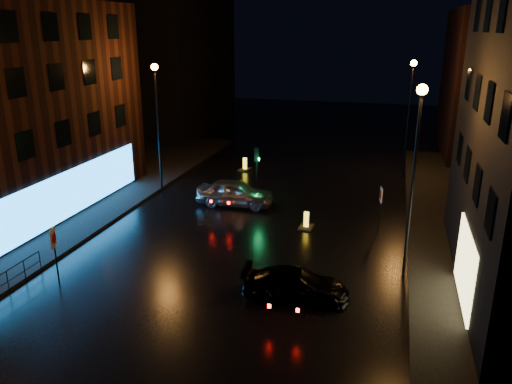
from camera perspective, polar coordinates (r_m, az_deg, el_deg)
ground at (r=19.50m, az=-7.80°, el=-14.40°), size 120.00×120.00×0.00m
pavement_left at (r=32.70m, az=-25.17°, el=-2.07°), size 12.00×44.00×0.15m
building_far_left at (r=55.04m, az=-9.25°, el=14.43°), size 8.00×16.00×14.00m
building_far_right at (r=47.87m, az=25.86°, el=11.14°), size 8.00×14.00×12.00m
street_lamp_lfar at (r=32.82m, az=-11.24°, el=9.32°), size 0.44×0.44×8.37m
street_lamp_rnear at (r=21.55m, az=17.78°, el=4.22°), size 0.44×0.44×8.37m
street_lamp_rfar at (r=37.30m, az=17.20°, el=9.91°), size 0.44×0.44×8.37m
traffic_signal at (r=31.66m, az=0.08°, el=-0.08°), size 1.40×2.40×3.45m
silver_hatchback at (r=30.73m, az=-2.41°, el=-0.09°), size 4.75×2.03×1.60m
dark_sedan at (r=20.50m, az=4.55°, el=-10.51°), size 4.44×2.13×1.25m
bollard_near at (r=27.54m, az=5.75°, el=-3.72°), size 0.79×1.11×0.93m
bollard_far at (r=38.54m, az=-1.27°, el=2.83°), size 0.90×1.21×0.98m
road_sign_left at (r=22.66m, az=-22.10°, el=-5.40°), size 0.27×0.59×2.53m
road_sign_right at (r=27.41m, az=14.07°, el=-0.74°), size 0.16×0.58×2.41m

